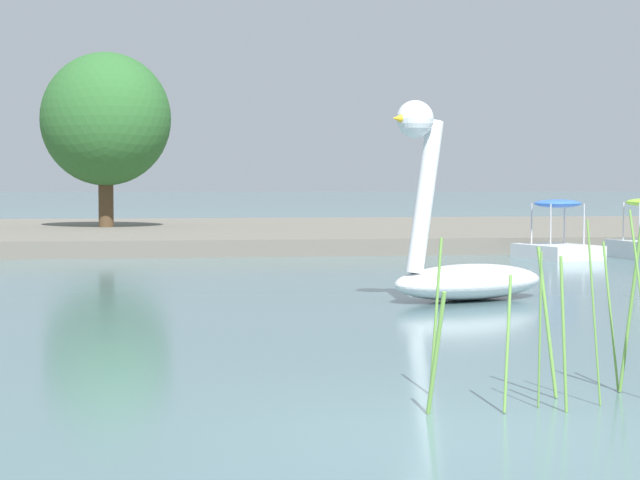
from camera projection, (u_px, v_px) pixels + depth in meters
name	position (u px, v px, depth m)	size (l,w,h in m)	color
ground_plane	(484.00, 434.00, 8.52)	(612.89, 612.89, 0.00)	slate
shore_bank_far	(199.00, 233.00, 39.04)	(138.07, 19.79, 0.43)	#6B665B
swan_boat	(461.00, 261.00, 18.40)	(3.05, 2.30, 3.07)	white
pedal_boat_blue	(557.00, 242.00, 28.83)	(1.79, 2.35, 1.44)	white
tree_broadleaf_right	(105.00, 120.00, 38.24)	(5.86, 6.07, 5.64)	#4C3823
reed_clump_foreground	(570.00, 323.00, 9.74)	(2.43, 1.09, 1.59)	#669942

